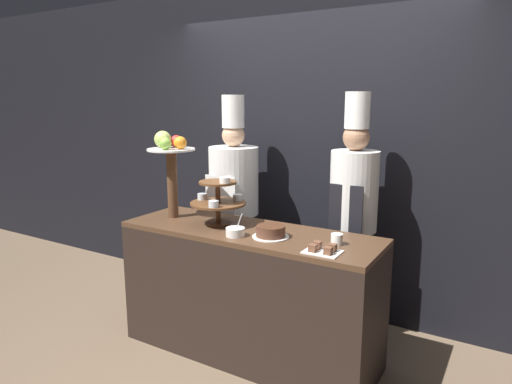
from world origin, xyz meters
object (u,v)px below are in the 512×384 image
Objects in this scene: chef_left at (234,198)px; chef_center_left at (353,209)px; tiered_stand at (218,200)px; serving_bowl_near at (235,232)px; cake_round at (271,232)px; fruit_pedestal at (170,157)px; cake_square_tray at (323,249)px; cup_white at (337,239)px.

chef_center_left is (1.05, 0.00, 0.04)m from chef_left.
tiered_stand is 0.35m from serving_bowl_near.
chef_left is (-0.50, 0.75, 0.03)m from serving_bowl_near.
fruit_pedestal is at bearing 174.78° from cake_round.
tiered_stand is 1.87× the size of cake_square_tray.
serving_bowl_near is at bearing -165.36° from cup_white.
fruit_pedestal is at bearing 165.54° from serving_bowl_near.
cake_round is 0.43m from cup_white.
fruit_pedestal is 1.00m from cake_round.
cake_round is 0.97m from chef_left.
chef_left reaches higher than tiered_stand.
cake_round is 0.13× the size of chef_left.
fruit_pedestal is 1.40m from cake_square_tray.
cake_round is (0.47, -0.08, -0.15)m from tiered_stand.
fruit_pedestal is 1.41m from chef_center_left.
cup_white is at bearing -26.77° from chef_left.
tiered_stand is 0.91m from cup_white.
fruit_pedestal is 3.07× the size of cake_square_tray.
chef_left is (-0.72, 0.65, 0.02)m from cake_round.
cake_round is at bearing -9.55° from tiered_stand.
cake_round is at bearing -42.22° from chef_left.
chef_left is (0.19, 0.57, -0.40)m from fruit_pedestal.
serving_bowl_near reaches higher than cake_square_tray.
cup_white reaches higher than cake_square_tray.
chef_left reaches higher than cake_square_tray.
chef_left reaches higher than cup_white.
chef_left is at bearing 137.78° from cake_round.
tiered_stand is at bearing 170.45° from cake_round.
cake_square_tray is at bearing -84.18° from chef_center_left.
serving_bowl_near is (-0.65, -0.17, -0.01)m from cup_white.
tiered_stand is 0.61× the size of fruit_pedestal.
serving_bowl_near is at bearing -14.46° from fruit_pedestal.
serving_bowl_near is at bearing 178.95° from cake_square_tray.
tiered_stand is at bearing 179.63° from cup_white.
cake_round is at bearing 23.59° from serving_bowl_near.
chef_center_left reaches higher than chef_left.
cup_white is at bearing -80.48° from chef_center_left.
cup_white is 1.28m from chef_left.
fruit_pedestal is 8.82× the size of cup_white.
cup_white is 0.18m from cake_square_tray.
tiered_stand reaches higher than cup_white.
cake_square_tray is 1.35× the size of serving_bowl_near.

